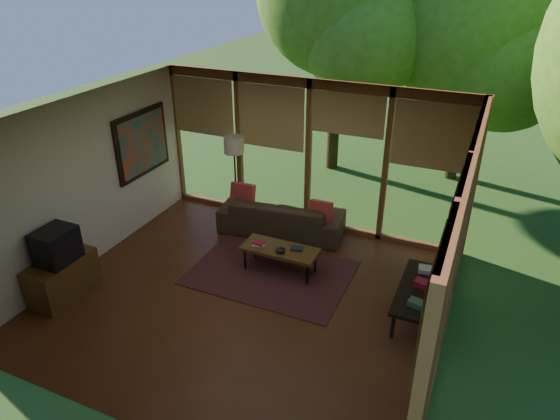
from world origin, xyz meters
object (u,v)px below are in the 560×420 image
at_px(floor_lamp, 234,150).
at_px(side_console, 421,291).
at_px(coffee_table, 280,250).
at_px(sofa, 282,216).
at_px(television, 56,246).
at_px(media_cabinet, 63,278).

xyz_separation_m(floor_lamp, side_console, (3.67, -1.50, -1.00)).
xyz_separation_m(floor_lamp, coffee_table, (1.46, -1.27, -1.01)).
height_order(sofa, television, television).
bearing_deg(side_console, coffee_table, 174.03).
bearing_deg(media_cabinet, floor_lamp, 68.89).
distance_m(floor_lamp, side_console, 4.08).
bearing_deg(sofa, side_console, 145.78).
bearing_deg(side_console, media_cabinet, -161.60).
relative_size(coffee_table, side_console, 0.86).
xyz_separation_m(sofa, coffee_table, (0.49, -1.17, 0.07)).
bearing_deg(sofa, coffee_table, 105.84).
xyz_separation_m(television, side_console, (4.85, 1.62, -0.44)).
distance_m(sofa, television, 3.75).
relative_size(media_cabinet, coffee_table, 0.83).
bearing_deg(coffee_table, television, -144.97).
xyz_separation_m(media_cabinet, television, (0.02, 0.00, 0.55)).
bearing_deg(television, media_cabinet, 180.00).
bearing_deg(sofa, floor_lamp, -12.71).
relative_size(television, coffee_table, 0.46).
distance_m(media_cabinet, television, 0.55).
bearing_deg(floor_lamp, television, -110.79).
height_order(sofa, floor_lamp, floor_lamp).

